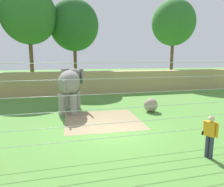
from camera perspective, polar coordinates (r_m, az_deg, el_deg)
ground_plane at (r=10.92m, az=0.56°, el=-10.66°), size 120.00×120.00×0.00m
dirt_patch at (r=13.00m, az=-2.60°, el=-7.29°), size 4.81×4.79×0.01m
embankment_wall at (r=22.68m, az=-7.65°, el=3.00°), size 36.00×1.80×2.35m
elephant at (r=15.07m, az=-11.38°, el=2.67°), size 2.18×3.98×3.02m
enrichment_ball at (r=15.11m, az=10.58°, el=-3.10°), size 0.99×0.99×0.99m
cable_fence at (r=8.30m, az=4.64°, el=-3.61°), size 10.96×0.28×3.78m
zookeeper at (r=8.87m, az=25.30°, el=-10.20°), size 0.39×0.55×1.67m
tree_left_of_centre at (r=28.45m, az=-10.31°, el=17.87°), size 6.22×6.22×11.18m
tree_right_of_centre at (r=27.32m, az=-21.88°, el=19.26°), size 6.32×6.32×11.97m
tree_far_right at (r=32.41m, az=16.49°, el=18.05°), size 6.10×6.10×11.93m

